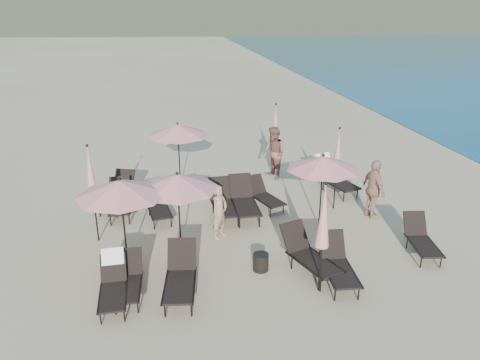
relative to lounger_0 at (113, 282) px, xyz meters
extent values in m
plane|color=#D6BA8C|center=(3.83, 0.34, -0.46)|extent=(800.00, 800.00, 0.00)
cube|color=black|center=(0.00, -0.34, -0.14)|extent=(0.57, 1.09, 0.05)
cube|color=black|center=(0.00, 0.39, 0.12)|extent=(0.56, 0.42, 0.56)
cylinder|color=black|center=(-0.23, -0.80, -0.31)|extent=(0.03, 0.03, 0.31)
cylinder|color=black|center=(-0.24, 0.14, -0.31)|extent=(0.03, 0.03, 0.31)
cylinder|color=black|center=(0.24, -0.79, -0.31)|extent=(0.03, 0.03, 0.31)
cylinder|color=black|center=(0.23, 0.14, -0.31)|extent=(0.03, 0.03, 0.31)
cube|color=black|center=(-0.27, -0.30, -0.14)|extent=(0.05, 1.22, 0.04)
cube|color=black|center=(0.27, -0.29, -0.14)|extent=(0.05, 1.22, 0.04)
cube|color=white|center=(-0.01, 0.52, 0.34)|extent=(0.49, 0.26, 0.34)
cube|color=black|center=(0.31, -0.10, -0.15)|extent=(0.61, 1.10, 0.04)
cube|color=black|center=(0.35, 0.61, 0.11)|extent=(0.57, 0.44, 0.55)
cylinder|color=black|center=(0.05, -0.53, -0.31)|extent=(0.03, 0.03, 0.30)
cylinder|color=black|center=(0.11, 0.38, -0.31)|extent=(0.03, 0.03, 0.30)
cylinder|color=black|center=(0.51, -0.56, -0.31)|extent=(0.03, 0.03, 0.30)
cylinder|color=black|center=(0.57, 0.35, -0.31)|extent=(0.03, 0.03, 0.30)
cube|color=black|center=(0.05, -0.04, -0.14)|extent=(0.11, 1.20, 0.04)
cube|color=black|center=(0.58, -0.08, -0.14)|extent=(0.11, 1.20, 0.04)
cube|color=black|center=(1.41, -0.32, -0.09)|extent=(0.83, 1.35, 0.05)
cube|color=black|center=(1.54, 0.52, 0.22)|extent=(0.72, 0.57, 0.65)
cylinder|color=black|center=(1.06, -0.80, -0.28)|extent=(0.04, 0.04, 0.36)
cylinder|color=black|center=(1.22, 0.27, -0.28)|extent=(0.04, 0.04, 0.36)
cylinder|color=black|center=(1.61, -0.88, -0.28)|extent=(0.04, 0.04, 0.36)
cylinder|color=black|center=(1.77, 0.19, -0.28)|extent=(0.04, 0.04, 0.36)
cube|color=black|center=(1.11, -0.22, -0.08)|extent=(0.25, 1.42, 0.04)
cube|color=black|center=(1.73, -0.31, -0.08)|extent=(0.25, 1.42, 0.04)
cube|color=black|center=(4.63, 0.05, -0.09)|extent=(1.04, 1.43, 0.05)
cube|color=black|center=(4.35, 0.86, 0.23)|extent=(0.78, 0.67, 0.66)
cylinder|color=black|center=(4.55, -0.55, -0.28)|extent=(0.04, 0.04, 0.36)
cylinder|color=black|center=(4.19, 0.49, -0.28)|extent=(0.04, 0.04, 0.36)
cylinder|color=black|center=(5.07, -0.37, -0.28)|extent=(0.04, 0.04, 0.36)
cylinder|color=black|center=(4.71, 0.67, -0.28)|extent=(0.04, 0.04, 0.36)
cube|color=black|center=(4.31, -0.01, -0.08)|extent=(0.51, 1.38, 0.04)
cube|color=black|center=(4.92, 0.20, -0.08)|extent=(0.51, 1.38, 0.04)
cube|color=black|center=(5.05, -0.47, -0.11)|extent=(0.74, 1.27, 0.05)
cube|color=black|center=(5.12, 0.35, 0.19)|extent=(0.67, 0.52, 0.63)
cylinder|color=black|center=(4.74, -0.95, -0.29)|extent=(0.04, 0.04, 0.35)
cylinder|color=black|center=(4.83, 0.09, -0.29)|extent=(0.04, 0.04, 0.35)
cylinder|color=black|center=(5.26, -1.00, -0.29)|extent=(0.04, 0.04, 0.35)
cylinder|color=black|center=(5.36, 0.04, -0.29)|extent=(0.04, 0.04, 0.35)
cube|color=black|center=(4.75, -0.39, -0.10)|extent=(0.17, 1.37, 0.04)
cube|color=black|center=(5.35, -0.45, -0.10)|extent=(0.17, 1.37, 0.04)
cube|color=black|center=(7.63, 0.35, -0.13)|extent=(0.76, 1.21, 0.05)
cube|color=black|center=(7.76, 1.10, 0.14)|extent=(0.64, 0.52, 0.58)
cylinder|color=black|center=(7.31, -0.07, -0.30)|extent=(0.03, 0.03, 0.32)
cylinder|color=black|center=(7.47, 0.88, -0.30)|extent=(0.03, 0.03, 0.32)
cylinder|color=black|center=(7.79, -0.15, -0.30)|extent=(0.03, 0.03, 0.32)
cylinder|color=black|center=(7.95, 0.80, -0.30)|extent=(0.03, 0.03, 0.32)
cube|color=black|center=(7.36, 0.45, -0.12)|extent=(0.25, 1.25, 0.04)
cube|color=black|center=(7.91, 0.35, -0.12)|extent=(0.25, 1.25, 0.04)
cube|color=black|center=(-0.06, 4.22, -0.11)|extent=(0.65, 1.23, 0.05)
cube|color=black|center=(-0.07, 5.04, 0.19)|extent=(0.64, 0.47, 0.63)
cylinder|color=black|center=(-0.31, 3.71, -0.29)|extent=(0.04, 0.04, 0.34)
cylinder|color=black|center=(-0.33, 4.75, -0.29)|extent=(0.04, 0.04, 0.34)
cylinder|color=black|center=(0.21, 3.72, -0.29)|extent=(0.04, 0.04, 0.34)
cylinder|color=black|center=(0.20, 4.76, -0.29)|extent=(0.04, 0.04, 0.34)
cube|color=black|center=(-0.36, 4.27, -0.10)|extent=(0.06, 1.37, 0.04)
cube|color=black|center=(0.25, 4.28, -0.10)|extent=(0.06, 1.37, 0.04)
cube|color=black|center=(1.10, 3.74, -0.13)|extent=(0.73, 1.19, 0.05)
cube|color=black|center=(1.00, 4.49, 0.14)|extent=(0.63, 0.50, 0.58)
cylinder|color=black|center=(0.92, 3.24, -0.30)|extent=(0.03, 0.03, 0.32)
cylinder|color=black|center=(0.79, 4.20, -0.30)|extent=(0.03, 0.03, 0.32)
cylinder|color=black|center=(1.41, 3.30, -0.30)|extent=(0.03, 0.03, 0.32)
cylinder|color=black|center=(1.28, 4.26, -0.30)|extent=(0.03, 0.03, 0.32)
cube|color=black|center=(0.82, 3.74, -0.12)|extent=(0.21, 1.26, 0.04)
cube|color=black|center=(1.38, 3.82, -0.12)|extent=(0.21, 1.26, 0.04)
cube|color=black|center=(3.02, 3.46, -0.09)|extent=(0.70, 1.29, 0.05)
cube|color=black|center=(2.99, 4.31, 0.22)|extent=(0.67, 0.50, 0.65)
cylinder|color=black|center=(2.77, 2.93, -0.28)|extent=(0.04, 0.04, 0.36)
cylinder|color=black|center=(2.73, 4.01, -0.28)|extent=(0.04, 0.04, 0.36)
cylinder|color=black|center=(3.32, 2.95, -0.28)|extent=(0.04, 0.04, 0.36)
cylinder|color=black|center=(3.28, 4.03, -0.28)|extent=(0.04, 0.04, 0.36)
cube|color=black|center=(2.71, 3.50, -0.08)|extent=(0.10, 1.42, 0.04)
cube|color=black|center=(3.34, 3.53, -0.08)|extent=(0.10, 1.42, 0.04)
cube|color=black|center=(3.64, 3.40, -0.07)|extent=(0.71, 1.35, 0.06)
cube|color=black|center=(3.65, 4.30, 0.26)|extent=(0.70, 0.52, 0.69)
cylinder|color=black|center=(3.34, 2.84, -0.27)|extent=(0.04, 0.04, 0.38)
cylinder|color=black|center=(3.36, 3.99, -0.27)|extent=(0.04, 0.04, 0.38)
cylinder|color=black|center=(3.92, 2.83, -0.27)|extent=(0.04, 0.04, 0.38)
cylinder|color=black|center=(3.94, 3.98, -0.27)|extent=(0.04, 0.04, 0.38)
cube|color=black|center=(3.30, 3.46, -0.06)|extent=(0.07, 1.51, 0.04)
cube|color=black|center=(3.97, 3.45, -0.06)|extent=(0.07, 1.51, 0.04)
cube|color=black|center=(4.47, 3.92, -0.14)|extent=(0.91, 1.23, 0.05)
cube|color=black|center=(4.22, 4.62, 0.13)|extent=(0.68, 0.59, 0.57)
cylinder|color=black|center=(4.40, 3.41, -0.31)|extent=(0.03, 0.03, 0.31)
cylinder|color=black|center=(4.08, 4.30, -0.31)|extent=(0.03, 0.03, 0.31)
cylinder|color=black|center=(4.85, 3.57, -0.31)|extent=(0.03, 0.03, 0.31)
cylinder|color=black|center=(4.53, 4.46, -0.31)|extent=(0.03, 0.03, 0.31)
cube|color=black|center=(4.19, 3.87, -0.13)|extent=(0.45, 1.18, 0.04)
cube|color=black|center=(4.71, 4.06, -0.13)|extent=(0.45, 1.18, 0.04)
cube|color=black|center=(7.13, 4.65, -0.09)|extent=(0.99, 1.42, 0.05)
cube|color=black|center=(6.90, 5.48, 0.23)|extent=(0.77, 0.65, 0.66)
cylinder|color=black|center=(7.01, 4.06, -0.28)|extent=(0.04, 0.04, 0.36)
cylinder|color=black|center=(6.71, 5.12, -0.28)|extent=(0.04, 0.04, 0.36)
cylinder|color=black|center=(7.55, 4.21, -0.28)|extent=(0.04, 0.04, 0.36)
cylinder|color=black|center=(7.25, 5.28, -0.28)|extent=(0.04, 0.04, 0.36)
cube|color=black|center=(6.81, 4.62, -0.08)|extent=(0.44, 1.40, 0.04)
cube|color=black|center=(7.43, 4.79, -0.08)|extent=(0.44, 1.40, 0.04)
cube|color=white|center=(6.86, 5.63, 0.48)|extent=(0.64, 0.45, 0.40)
cube|color=black|center=(-0.25, 4.82, -0.10)|extent=(1.03, 1.40, 0.05)
cube|color=black|center=(0.04, 5.61, 0.21)|extent=(0.77, 0.66, 0.65)
cylinder|color=black|center=(-0.68, 4.42, -0.28)|extent=(0.04, 0.04, 0.35)
cylinder|color=black|center=(-0.32, 5.43, -0.28)|extent=(0.04, 0.04, 0.35)
cylinder|color=black|center=(-0.17, 4.23, -0.28)|extent=(0.04, 0.04, 0.35)
cylinder|color=black|center=(0.20, 5.25, -0.28)|extent=(0.04, 0.04, 0.35)
cube|color=black|center=(-0.52, 4.97, -0.09)|extent=(0.52, 1.34, 0.04)
cube|color=black|center=(0.06, 4.76, -0.09)|extent=(0.52, 1.34, 0.04)
cylinder|color=black|center=(0.23, 1.51, 0.61)|extent=(0.04, 0.04, 2.14)
cone|color=pink|center=(0.23, 1.51, 1.58)|extent=(2.14, 2.14, 0.39)
sphere|color=black|center=(0.23, 1.51, 1.80)|extent=(0.08, 0.08, 0.08)
cylinder|color=black|center=(1.59, 1.85, 0.57)|extent=(0.04, 0.04, 2.07)
cone|color=pink|center=(1.59, 1.85, 1.51)|extent=(2.07, 2.07, 0.37)
sphere|color=black|center=(1.59, 1.85, 1.72)|extent=(0.08, 0.08, 0.08)
cylinder|color=black|center=(5.62, 2.53, 0.57)|extent=(0.04, 0.04, 2.06)
cone|color=pink|center=(5.62, 2.53, 1.50)|extent=(2.06, 2.06, 0.37)
sphere|color=black|center=(5.62, 2.53, 1.71)|extent=(0.08, 0.08, 0.08)
cylinder|color=black|center=(1.90, 6.50, 0.60)|extent=(0.04, 0.04, 2.12)
cone|color=pink|center=(1.90, 6.50, 1.56)|extent=(2.12, 2.12, 0.38)
sphere|color=black|center=(1.90, 6.50, 1.78)|extent=(0.08, 0.08, 0.08)
cylinder|color=black|center=(4.52, -0.49, 0.11)|extent=(0.04, 0.04, 1.14)
cone|color=pink|center=(4.52, -0.49, 1.40)|extent=(0.31, 0.31, 1.45)
sphere|color=black|center=(4.52, -0.49, 2.16)|extent=(0.07, 0.07, 0.07)
cylinder|color=black|center=(6.50, 3.63, 0.11)|extent=(0.04, 0.04, 1.13)
cone|color=pink|center=(6.50, 3.63, 1.39)|extent=(0.31, 0.31, 1.44)
sphere|color=black|center=(6.50, 3.63, 2.15)|extent=(0.07, 0.07, 0.07)
cylinder|color=black|center=(-0.59, 2.87, 0.13)|extent=(0.04, 0.04, 1.18)
cone|color=pink|center=(-0.59, 2.87, 1.47)|extent=(0.32, 0.32, 1.50)
sphere|color=black|center=(-0.59, 2.87, 2.25)|extent=(0.08, 0.08, 0.08)
cylinder|color=black|center=(5.42, 6.88, 0.12)|extent=(0.04, 0.04, 1.17)
cone|color=pink|center=(5.42, 6.88, 1.45)|extent=(0.32, 0.32, 1.48)
sphere|color=black|center=(5.42, 6.88, 2.22)|extent=(0.07, 0.07, 0.07)
cylinder|color=black|center=(0.21, 1.02, -0.26)|extent=(0.41, 0.41, 0.41)
cylinder|color=black|center=(3.43, 0.59, -0.24)|extent=(0.39, 0.39, 0.43)
imported|color=tan|center=(2.70, 2.44, 0.31)|extent=(0.65, 0.66, 1.54)
imported|color=#8B5348|center=(5.30, 6.57, 0.50)|extent=(0.96, 1.10, 1.92)
imported|color=tan|center=(7.38, 2.83, 0.45)|extent=(0.55, 1.10, 1.81)
camera|label=1|loc=(1.08, -8.98, 5.74)|focal=35.00mm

